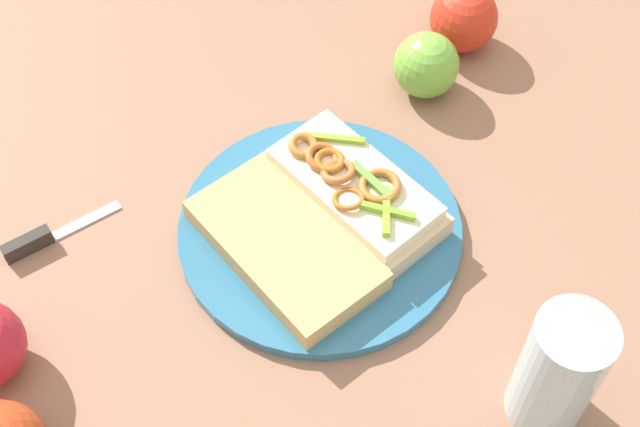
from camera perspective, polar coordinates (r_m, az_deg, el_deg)
ground_plane at (r=0.82m, az=0.00°, el=-1.32°), size 2.00×2.00×0.00m
plate at (r=0.81m, az=0.00°, el=-1.08°), size 0.26×0.26×0.01m
sandwich at (r=0.81m, az=2.16°, el=1.60°), size 0.17×0.19×0.05m
bread_slice_side at (r=0.78m, az=-2.29°, el=-2.02°), size 0.19×0.20×0.02m
apple_0 at (r=0.97m, az=9.33°, el=12.41°), size 0.08×0.08×0.07m
apple_3 at (r=0.92m, az=6.92°, el=9.56°), size 0.08×0.08×0.07m
drinking_glass at (r=0.70m, az=15.25°, el=-9.86°), size 0.06×0.06×0.13m
knife at (r=0.84m, az=-17.62°, el=-1.55°), size 0.09×0.09×0.02m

